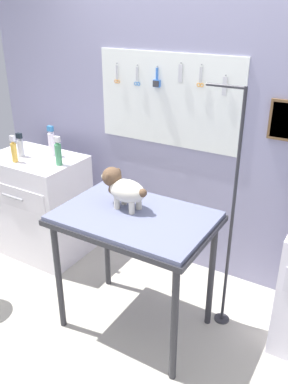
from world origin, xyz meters
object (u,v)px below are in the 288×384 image
(grooming_table, at_px, (135,227))
(dog, at_px, (123,188))
(shampoo_bottle, at_px, (52,143))
(grooming_arm, at_px, (230,226))
(counter_left, at_px, (40,205))

(grooming_table, xyz_separation_m, dog, (-0.12, 0.05, 0.23))
(grooming_table, height_order, dog, dog)
(grooming_table, bearing_deg, shampoo_bottle, 156.22)
(grooming_arm, bearing_deg, grooming_table, -145.03)
(grooming_table, relative_size, grooming_arm, 0.59)
(counter_left, bearing_deg, grooming_arm, -1.06)
(grooming_arm, bearing_deg, dog, -153.58)
(dog, bearing_deg, counter_left, 163.13)
(grooming_table, bearing_deg, dog, 158.78)
(shampoo_bottle, bearing_deg, counter_left, -132.94)
(grooming_table, relative_size, shampoo_bottle, 3.86)
(grooming_table, height_order, shampoo_bottle, shampoo_bottle)
(counter_left, bearing_deg, dog, -16.87)
(grooming_table, distance_m, dog, 0.26)
(dog, relative_size, shampoo_bottle, 1.39)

